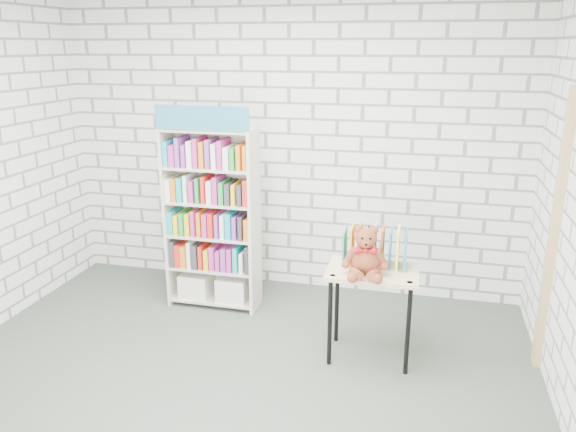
# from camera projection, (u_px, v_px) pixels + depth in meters

# --- Properties ---
(ground) EXTENTS (4.50, 4.50, 0.00)m
(ground) POSITION_uv_depth(u_px,v_px,m) (222.00, 393.00, 3.97)
(ground) COLOR #3F493E
(ground) RESTS_ON ground
(room_shell) EXTENTS (4.52, 4.02, 2.81)m
(room_shell) POSITION_uv_depth(u_px,v_px,m) (212.00, 143.00, 3.45)
(room_shell) COLOR silver
(room_shell) RESTS_ON ground
(bookshelf) EXTENTS (0.84, 0.33, 1.88)m
(bookshelf) POSITION_uv_depth(u_px,v_px,m) (213.00, 217.00, 5.11)
(bookshelf) COLOR beige
(bookshelf) RESTS_ON ground
(display_table) EXTENTS (0.69, 0.48, 0.74)m
(display_table) POSITION_uv_depth(u_px,v_px,m) (372.00, 282.00, 4.26)
(display_table) COLOR #DCBF84
(display_table) RESTS_ON ground
(table_books) EXTENTS (0.48, 0.22, 0.28)m
(table_books) POSITION_uv_depth(u_px,v_px,m) (375.00, 247.00, 4.29)
(table_books) COLOR teal
(table_books) RESTS_ON display_table
(teddy_bear) EXTENTS (0.34, 0.32, 0.37)m
(teddy_bear) POSITION_uv_depth(u_px,v_px,m) (365.00, 256.00, 4.10)
(teddy_bear) COLOR brown
(teddy_bear) RESTS_ON display_table
(door_trim) EXTENTS (0.05, 0.12, 2.10)m
(door_trim) POSITION_uv_depth(u_px,v_px,m) (554.00, 235.00, 4.04)
(door_trim) COLOR tan
(door_trim) RESTS_ON ground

